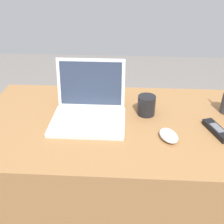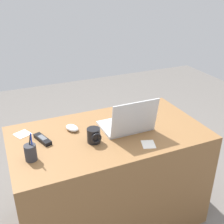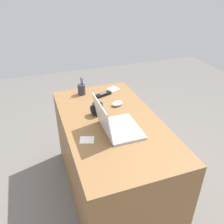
{
  "view_description": "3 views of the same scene",
  "coord_description": "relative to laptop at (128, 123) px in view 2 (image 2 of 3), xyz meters",
  "views": [
    {
      "loc": [
        0.03,
        -1.01,
        1.38
      ],
      "look_at": [
        -0.03,
        0.02,
        0.76
      ],
      "focal_mm": 43.15,
      "sensor_mm": 36.0,
      "label": 1
    },
    {
      "loc": [
        0.61,
        1.46,
        1.65
      ],
      "look_at": [
        -0.05,
        -0.06,
        0.84
      ],
      "focal_mm": 44.91,
      "sensor_mm": 36.0,
      "label": 2
    },
    {
      "loc": [
        -1.4,
        0.49,
        1.69
      ],
      "look_at": [
        -0.04,
        0.01,
        0.83
      ],
      "focal_mm": 38.2,
      "sensor_mm": 36.0,
      "label": 3
    }
  ],
  "objects": [
    {
      "name": "coffee_mug_white",
      "position": [
        0.26,
        0.06,
        -0.0
      ],
      "size": [
        0.08,
        0.09,
        0.09
      ],
      "color": "black",
      "rests_on": "desk"
    },
    {
      "name": "paper_note_left",
      "position": [
        0.65,
        -0.22,
        -0.05
      ],
      "size": [
        0.12,
        0.12,
        0.0
      ],
      "primitive_type": "cube",
      "rotation": [
        0.0,
        0.0,
        0.43
      ],
      "color": "white",
      "rests_on": "desk"
    },
    {
      "name": "paper_note_near_laptop",
      "position": [
        -0.03,
        0.21,
        -0.05
      ],
      "size": [
        0.1,
        0.11,
        0.0
      ],
      "primitive_type": "cube",
      "rotation": [
        0.0,
        0.0,
        -0.32
      ],
      "color": "white",
      "rests_on": "desk"
    },
    {
      "name": "desk",
      "position": [
        0.13,
        -0.02,
        -0.41
      ],
      "size": [
        1.27,
        0.7,
        0.73
      ],
      "primitive_type": "cube",
      "color": "olive",
      "rests_on": "ground"
    },
    {
      "name": "pen_holder",
      "position": [
        0.64,
        0.09,
        -0.0
      ],
      "size": [
        0.07,
        0.07,
        0.17
      ],
      "color": "#333338",
      "rests_on": "desk"
    },
    {
      "name": "ground_plane",
      "position": [
        0.13,
        -0.02,
        -0.78
      ],
      "size": [
        6.0,
        6.0,
        0.0
      ],
      "primitive_type": "plane",
      "color": "slate"
    },
    {
      "name": "computer_mouse",
      "position": [
        0.34,
        -0.14,
        -0.03
      ],
      "size": [
        0.1,
        0.12,
        0.03
      ],
      "primitive_type": "ellipsoid",
      "rotation": [
        0.0,
        0.0,
        0.38
      ],
      "color": "white",
      "rests_on": "desk"
    },
    {
      "name": "laptop",
      "position": [
        0.0,
        0.0,
        0.0
      ],
      "size": [
        0.32,
        0.28,
        0.24
      ],
      "color": "silver",
      "rests_on": "desk"
    },
    {
      "name": "cordless_phone",
      "position": [
        0.54,
        -0.08,
        -0.04
      ],
      "size": [
        0.09,
        0.16,
        0.03
      ],
      "color": "black",
      "rests_on": "desk"
    }
  ]
}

